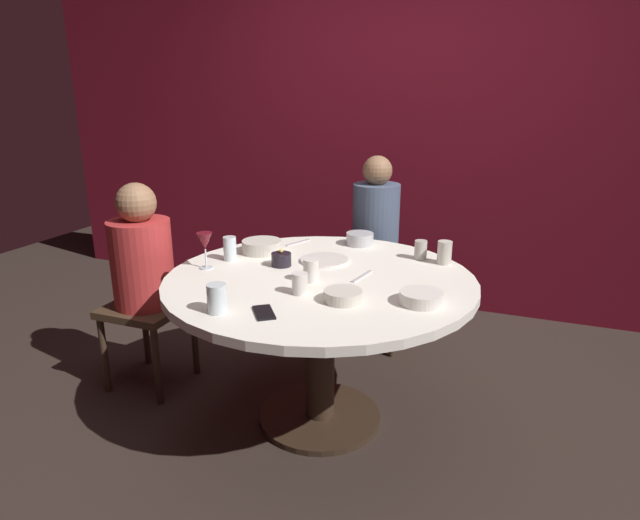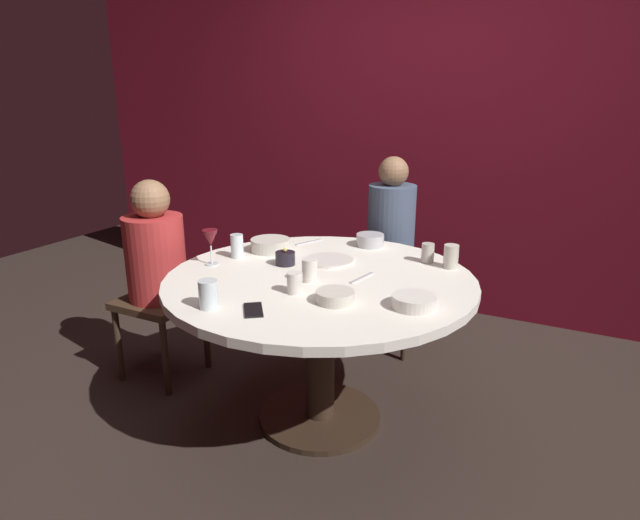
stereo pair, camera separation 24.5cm
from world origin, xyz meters
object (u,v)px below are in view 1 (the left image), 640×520
(bowl_serving_large, at_px, (360,239))
(dining_table, at_px, (320,305))
(cup_center_front, at_px, (299,283))
(cell_phone, at_px, (264,312))
(cup_by_left_diner, at_px, (444,253))
(seated_diner_back, at_px, (375,232))
(bowl_sauce_side, at_px, (421,298))
(cup_near_candle, at_px, (421,250))
(cup_by_right_diner, at_px, (311,271))
(bowl_small_white, at_px, (262,247))
(dinner_plate, at_px, (324,260))
(cup_beside_wine, at_px, (230,249))
(bowl_salad_center, at_px, (343,296))
(cup_far_edge, at_px, (217,298))
(wine_glass, at_px, (205,243))
(candle_holder, at_px, (281,259))
(seated_diner_left, at_px, (142,263))

(bowl_serving_large, bearing_deg, dining_table, -91.21)
(bowl_serving_large, distance_m, cup_center_front, 0.81)
(cell_phone, xyz_separation_m, cup_by_left_diner, (0.55, 0.88, 0.05))
(seated_diner_back, height_order, bowl_sauce_side, seated_diner_back)
(bowl_serving_large, bearing_deg, cup_center_front, -91.03)
(dining_table, bearing_deg, cup_near_candle, 49.19)
(bowl_sauce_side, height_order, cup_by_right_diner, cup_by_right_diner)
(bowl_sauce_side, bearing_deg, bowl_small_white, 156.12)
(dinner_plate, relative_size, cup_near_candle, 2.51)
(bowl_sauce_side, distance_m, cup_center_front, 0.50)
(bowl_small_white, bearing_deg, bowl_sauce_side, -23.88)
(cup_beside_wine, bearing_deg, seated_diner_back, 59.68)
(bowl_serving_large, height_order, bowl_small_white, same)
(dinner_plate, bearing_deg, dining_table, -74.50)
(dinner_plate, distance_m, bowl_sauce_side, 0.67)
(bowl_salad_center, bearing_deg, cup_far_edge, -145.83)
(dinner_plate, relative_size, cup_far_edge, 2.12)
(wine_glass, distance_m, cup_center_front, 0.58)
(dinner_plate, distance_m, cup_far_edge, 0.77)
(cup_center_front, bearing_deg, seated_diner_back, 89.89)
(bowl_sauce_side, distance_m, cup_beside_wine, 1.03)
(cell_phone, relative_size, bowl_salad_center, 0.89)
(bowl_small_white, height_order, bowl_sauce_side, bowl_small_white)
(dinner_plate, xyz_separation_m, cup_by_left_diner, (0.56, 0.18, 0.05))
(seated_diner_back, relative_size, cup_by_right_diner, 11.59)
(cup_by_left_diner, xyz_separation_m, cup_beside_wine, (-1.01, -0.33, 0.00))
(dining_table, height_order, candle_holder, candle_holder)
(cup_beside_wine, bearing_deg, cup_near_candle, 22.13)
(cup_near_candle, bearing_deg, seated_diner_left, -162.46)
(cell_phone, distance_m, cup_by_left_diner, 1.03)
(bowl_serving_large, bearing_deg, cell_phone, -93.23)
(bowl_serving_large, bearing_deg, bowl_sauce_side, -56.73)
(cell_phone, distance_m, bowl_small_white, 0.82)
(wine_glass, height_order, cup_by_left_diner, wine_glass)
(candle_holder, distance_m, dinner_plate, 0.22)
(candle_holder, distance_m, bowl_small_white, 0.25)
(cup_near_candle, bearing_deg, cup_beside_wine, -157.87)
(seated_diner_back, relative_size, cup_beside_wine, 10.00)
(cup_far_edge, relative_size, cup_beside_wine, 0.95)
(cup_far_edge, bearing_deg, bowl_salad_center, 34.17)
(wine_glass, bearing_deg, cup_by_left_diner, 24.72)
(bowl_small_white, bearing_deg, bowl_salad_center, -38.76)
(bowl_sauce_side, xyz_separation_m, cup_near_candle, (-0.12, 0.59, 0.02))
(seated_diner_back, bearing_deg, dinner_plate, -4.83)
(bowl_small_white, xyz_separation_m, cup_by_right_diner, (0.41, -0.32, 0.02))
(cell_phone, bearing_deg, bowl_salad_center, -173.27)
(seated_diner_left, distance_m, bowl_sauce_side, 1.51)
(seated_diner_back, bearing_deg, bowl_small_white, -31.09)
(dining_table, bearing_deg, bowl_serving_large, 88.79)
(seated_diner_left, bearing_deg, cup_far_edge, -34.06)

